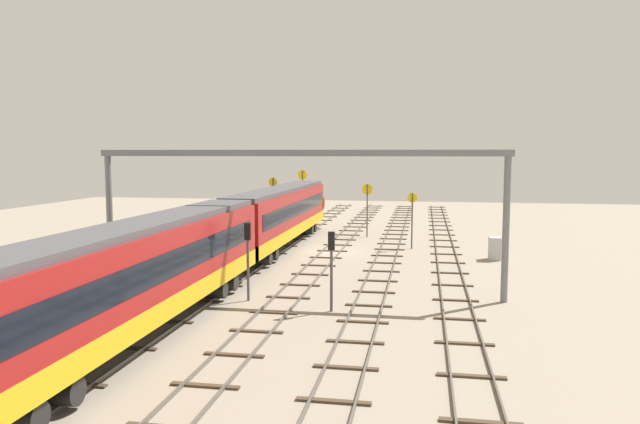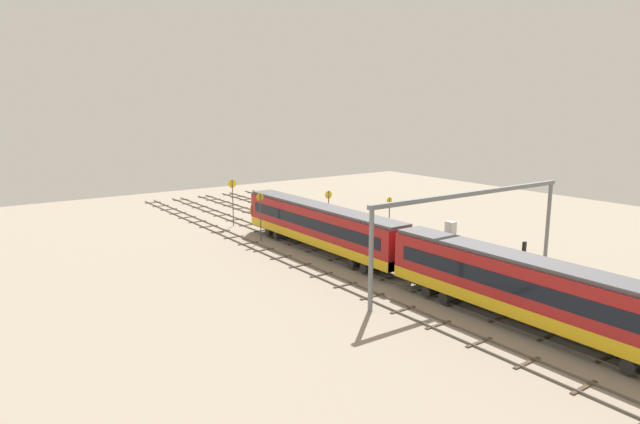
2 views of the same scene
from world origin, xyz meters
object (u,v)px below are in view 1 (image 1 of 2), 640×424
object	(u,v)px
speed_sign_near_foreground	(302,188)
signal_light_trackside_departure	(248,250)
speed_sign_mid_trackside	(273,198)
speed_sign_far_trackside	(412,213)
speed_sign_distant_end	(367,202)
relay_cabinet	(495,248)
train	(237,235)
overhead_gantry	(296,181)
signal_light_trackside_approach	(331,259)

from	to	relation	value
speed_sign_near_foreground	signal_light_trackside_departure	xyz separation A→B (m)	(-34.18, -4.11, -1.15)
speed_sign_mid_trackside	speed_sign_far_trackside	size ratio (longest dim) A/B	1.19
speed_sign_distant_end	signal_light_trackside_departure	bearing A→B (deg)	171.04
relay_cabinet	train	bearing A→B (deg)	118.21
speed_sign_far_trackside	signal_light_trackside_departure	xyz separation A→B (m)	(-18.74, 8.14, -0.17)
speed_sign_far_trackside	speed_sign_distant_end	xyz separation A→B (m)	(6.09, 4.23, 0.36)
overhead_gantry	speed_sign_far_trackside	xyz separation A→B (m)	(16.71, -5.98, -3.36)
speed_sign_near_foreground	relay_cabinet	distance (m)	26.86
signal_light_trackside_departure	relay_cabinet	distance (m)	20.63
speed_sign_distant_end	relay_cabinet	world-z (taller)	speed_sign_distant_end
train	speed_sign_near_foreground	distance (m)	28.41
signal_light_trackside_departure	speed_sign_far_trackside	bearing A→B (deg)	-23.48
speed_sign_near_foreground	speed_sign_far_trackside	bearing A→B (deg)	-141.55
signal_light_trackside_departure	speed_sign_near_foreground	bearing A→B (deg)	6.86
speed_sign_distant_end	speed_sign_mid_trackside	bearing A→B (deg)	87.24
speed_sign_mid_trackside	relay_cabinet	bearing A→B (deg)	-118.35
speed_sign_far_trackside	signal_light_trackside_departure	world-z (taller)	speed_sign_far_trackside
speed_sign_far_trackside	speed_sign_distant_end	bearing A→B (deg)	34.80
overhead_gantry	speed_sign_near_foreground	size ratio (longest dim) A/B	3.89
speed_sign_mid_trackside	signal_light_trackside_departure	size ratio (longest dim) A/B	1.31
overhead_gantry	signal_light_trackside_approach	size ratio (longest dim) A/B	5.75
signal_light_trackside_approach	relay_cabinet	world-z (taller)	signal_light_trackside_approach
speed_sign_far_trackside	train	bearing A→B (deg)	140.53
signal_light_trackside_approach	speed_sign_distant_end	bearing A→B (deg)	1.63
speed_sign_far_trackside	overhead_gantry	bearing A→B (deg)	160.32
signal_light_trackside_approach	signal_light_trackside_departure	world-z (taller)	signal_light_trackside_departure
speed_sign_distant_end	signal_light_trackside_departure	xyz separation A→B (m)	(-24.83, 3.91, -0.53)
train	signal_light_trackside_departure	distance (m)	6.35
train	relay_cabinet	bearing A→B (deg)	-61.79
speed_sign_far_trackside	signal_light_trackside_departure	size ratio (longest dim) A/B	1.10
overhead_gantry	speed_sign_distant_end	xyz separation A→B (m)	(22.79, -1.75, -3.01)
train	speed_sign_distant_end	size ratio (longest dim) A/B	10.22
train	signal_light_trackside_departure	bearing A→B (deg)	-157.01
speed_sign_far_trackside	speed_sign_distant_end	distance (m)	7.42
speed_sign_mid_trackside	signal_light_trackside_approach	bearing A→B (deg)	-159.76
speed_sign_near_foreground	speed_sign_mid_trackside	distance (m)	8.99
speed_sign_far_trackside	speed_sign_distant_end	world-z (taller)	speed_sign_distant_end
signal_light_trackside_approach	relay_cabinet	bearing A→B (deg)	-30.67
train	signal_light_trackside_approach	xyz separation A→B (m)	(-7.18, -7.14, -0.03)
train	signal_light_trackside_departure	xyz separation A→B (m)	(-5.84, -2.48, 0.08)
overhead_gantry	speed_sign_distant_end	distance (m)	23.06
relay_cabinet	signal_light_trackside_approach	bearing A→B (deg)	149.33
overhead_gantry	speed_sign_distant_end	world-z (taller)	overhead_gantry
speed_sign_near_foreground	train	bearing A→B (deg)	-176.70
speed_sign_distant_end	relay_cabinet	xyz separation A→B (m)	(-10.02, -10.32, -2.44)
speed_sign_mid_trackside	speed_sign_near_foreground	bearing A→B (deg)	-6.63
speed_sign_far_trackside	signal_light_trackside_approach	xyz separation A→B (m)	(-20.08, 3.49, -0.28)
relay_cabinet	overhead_gantry	bearing A→B (deg)	136.63
speed_sign_distant_end	train	bearing A→B (deg)	161.39
overhead_gantry	signal_light_trackside_approach	bearing A→B (deg)	-143.53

